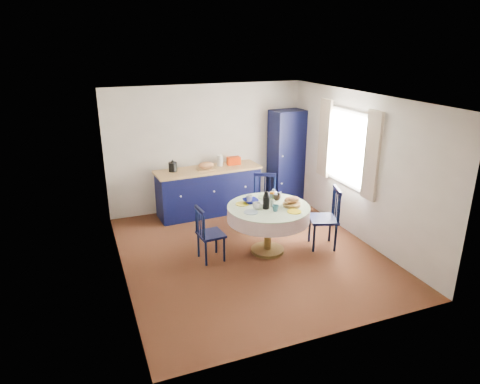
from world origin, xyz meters
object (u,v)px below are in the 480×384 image
object	(u,v)px
mug_b	(275,208)
mug_d	(249,198)
dining_table	(269,213)
mug_a	(257,206)
chair_left	(209,233)
chair_right	(326,217)
mug_c	(277,197)
kitchen_counter	(209,190)
pantry_cabinet	(287,157)
cobalt_bowl	(250,201)
chair_far	(264,201)

from	to	relation	value
mug_b	mug_d	xyz separation A→B (m)	(-0.21, 0.54, 0.00)
dining_table	mug_a	distance (m)	0.29
chair_left	mug_a	xyz separation A→B (m)	(0.76, -0.13, 0.40)
chair_right	mug_b	distance (m)	1.02
chair_left	mug_c	size ratio (longest dim) A/B	6.68
dining_table	mug_a	bearing A→B (deg)	-169.82
chair_left	mug_d	bearing A→B (deg)	-78.48
kitchen_counter	pantry_cabinet	world-z (taller)	pantry_cabinet
chair_left	chair_right	bearing A→B (deg)	-102.47
mug_c	cobalt_bowl	distance (m)	0.46
chair_left	chair_far	distance (m)	1.56
dining_table	chair_left	distance (m)	1.01
pantry_cabinet	mug_c	size ratio (longest dim) A/B	14.48
kitchen_counter	mug_d	distance (m)	1.69
pantry_cabinet	chair_right	size ratio (longest dim) A/B	1.88
chair_left	mug_b	world-z (taller)	same
chair_far	chair_right	world-z (taller)	chair_right
mug_d	kitchen_counter	bearing A→B (deg)	96.78
chair_far	chair_left	bearing A→B (deg)	-118.63
chair_far	mug_d	size ratio (longest dim) A/B	8.97
chair_far	mug_b	distance (m)	1.24
chair_far	mug_b	size ratio (longest dim) A/B	9.46
chair_left	chair_right	world-z (taller)	chair_right
chair_right	mug_d	distance (m)	1.31
chair_far	mug_c	bearing A→B (deg)	-68.44
kitchen_counter	mug_d	world-z (taller)	kitchen_counter
kitchen_counter	mug_b	distance (m)	2.25
chair_right	mug_b	xyz separation A→B (m)	(-0.96, -0.05, 0.32)
chair_left	mug_d	world-z (taller)	mug_d
chair_left	chair_far	xyz separation A→B (m)	(1.32, 0.84, 0.05)
kitchen_counter	chair_right	distance (m)	2.53
kitchen_counter	mug_a	xyz separation A→B (m)	(0.17, -1.99, 0.37)
chair_right	cobalt_bowl	distance (m)	1.29
kitchen_counter	chair_left	size ratio (longest dim) A/B	2.34
kitchen_counter	mug_a	bearing A→B (deg)	-88.24
kitchen_counter	mug_c	distance (m)	1.90
pantry_cabinet	mug_a	world-z (taller)	pantry_cabinet
mug_c	mug_b	bearing A→B (deg)	-118.42
pantry_cabinet	chair_far	xyz separation A→B (m)	(-1.03, -1.13, -0.46)
chair_right	mug_d	xyz separation A→B (m)	(-1.17, 0.49, 0.33)
kitchen_counter	pantry_cabinet	size ratio (longest dim) A/B	1.08
mug_c	chair_far	bearing A→B (deg)	82.63
mug_a	chair_left	bearing A→B (deg)	170.40
dining_table	chair_left	size ratio (longest dim) A/B	1.47
chair_right	cobalt_bowl	world-z (taller)	chair_right
mug_c	chair_right	bearing A→B (deg)	-27.88
chair_left	chair_far	world-z (taller)	chair_far
mug_b	mug_c	size ratio (longest dim) A/B	0.79
chair_far	mug_c	size ratio (longest dim) A/B	7.48
mug_a	mug_b	bearing A→B (deg)	-38.67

